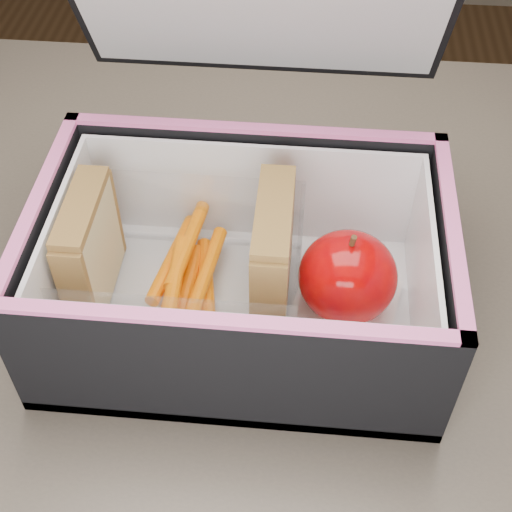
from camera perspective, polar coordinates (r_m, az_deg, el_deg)
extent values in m
cube|color=brown|center=(0.62, -4.47, -4.63)|extent=(1.20, 0.80, 0.03)
cube|color=#D0BF83|center=(0.58, -13.77, 0.42)|extent=(0.01, 0.09, 0.09)
cube|color=#C25E61|center=(0.58, -13.01, 0.13)|extent=(0.01, 0.08, 0.08)
cube|color=#D0BF83|center=(0.57, -12.37, 0.32)|extent=(0.01, 0.09, 0.09)
cube|color=brown|center=(0.54, -13.92, 3.83)|extent=(0.02, 0.09, 0.01)
cube|color=#D0BF83|center=(0.55, 0.51, -0.27)|extent=(0.01, 0.09, 0.10)
cube|color=#C25E61|center=(0.55, 1.34, -0.60)|extent=(0.01, 0.09, 0.09)
cube|color=#D0BF83|center=(0.55, 2.18, -0.38)|extent=(0.01, 0.09, 0.10)
cube|color=brown|center=(0.51, 1.45, 3.61)|extent=(0.03, 0.10, 0.01)
cylinder|color=#F86606|center=(0.59, -3.99, -2.28)|extent=(0.03, 0.10, 0.01)
cylinder|color=#F86606|center=(0.59, -4.00, -1.31)|extent=(0.02, 0.10, 0.01)
cylinder|color=#F86606|center=(0.59, -5.50, 0.90)|extent=(0.02, 0.10, 0.01)
cylinder|color=#F86606|center=(0.59, -6.64, -2.44)|extent=(0.01, 0.10, 0.01)
cylinder|color=#F86606|center=(0.60, -6.70, -0.24)|extent=(0.03, 0.10, 0.01)
cylinder|color=#F86606|center=(0.57, -6.57, -2.22)|extent=(0.01, 0.10, 0.01)
cylinder|color=#F86606|center=(0.59, -5.58, -2.83)|extent=(0.02, 0.10, 0.01)
cube|color=white|center=(0.58, 7.02, -4.40)|extent=(0.10, 0.10, 0.01)
ellipsoid|color=#900008|center=(0.55, 7.34, -1.67)|extent=(0.10, 0.10, 0.07)
cylinder|color=#4C321B|center=(0.53, 7.74, 1.15)|extent=(0.01, 0.01, 0.01)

